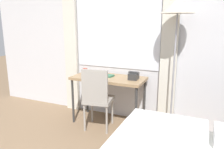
{
  "coord_description": "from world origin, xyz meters",
  "views": [
    {
      "loc": [
        1.15,
        -0.42,
        1.58
      ],
      "look_at": [
        0.02,
        2.17,
        0.91
      ],
      "focal_mm": 35.0,
      "sensor_mm": 36.0,
      "label": 1
    }
  ],
  "objects_px": {
    "telephone": "(134,76)",
    "desk": "(109,81)",
    "book": "(106,75)",
    "standing_lamp": "(177,16)",
    "mug": "(85,71)",
    "desk_chair": "(97,96)"
  },
  "relations": [
    {
      "from": "desk_chair",
      "to": "telephone",
      "type": "bearing_deg",
      "value": 24.46
    },
    {
      "from": "desk_chair",
      "to": "telephone",
      "type": "distance_m",
      "value": 0.62
    },
    {
      "from": "telephone",
      "to": "mug",
      "type": "bearing_deg",
      "value": 178.06
    },
    {
      "from": "book",
      "to": "desk",
      "type": "bearing_deg",
      "value": -32.65
    },
    {
      "from": "telephone",
      "to": "desk",
      "type": "bearing_deg",
      "value": -177.16
    },
    {
      "from": "desk",
      "to": "book",
      "type": "xyz_separation_m",
      "value": [
        -0.06,
        0.04,
        0.08
      ]
    },
    {
      "from": "desk_chair",
      "to": "mug",
      "type": "height_order",
      "value": "desk_chair"
    },
    {
      "from": "desk_chair",
      "to": "standing_lamp",
      "type": "distance_m",
      "value": 1.56
    },
    {
      "from": "standing_lamp",
      "to": "telephone",
      "type": "height_order",
      "value": "standing_lamp"
    },
    {
      "from": "book",
      "to": "mug",
      "type": "bearing_deg",
      "value": 178.7
    },
    {
      "from": "standing_lamp",
      "to": "telephone",
      "type": "distance_m",
      "value": 1.03
    },
    {
      "from": "desk_chair",
      "to": "book",
      "type": "height_order",
      "value": "desk_chair"
    },
    {
      "from": "telephone",
      "to": "mug",
      "type": "height_order",
      "value": "telephone"
    },
    {
      "from": "desk",
      "to": "mug",
      "type": "relative_size",
      "value": 12.17
    },
    {
      "from": "desk",
      "to": "book",
      "type": "relative_size",
      "value": 4.56
    },
    {
      "from": "desk",
      "to": "book",
      "type": "height_order",
      "value": "book"
    },
    {
      "from": "desk",
      "to": "mug",
      "type": "distance_m",
      "value": 0.47
    },
    {
      "from": "telephone",
      "to": "book",
      "type": "xyz_separation_m",
      "value": [
        -0.46,
        0.02,
        -0.04
      ]
    },
    {
      "from": "desk",
      "to": "desk_chair",
      "type": "relative_size",
      "value": 1.19
    },
    {
      "from": "standing_lamp",
      "to": "mug",
      "type": "bearing_deg",
      "value": 178.77
    },
    {
      "from": "desk_chair",
      "to": "standing_lamp",
      "type": "bearing_deg",
      "value": 7.01
    },
    {
      "from": "telephone",
      "to": "book",
      "type": "distance_m",
      "value": 0.46
    }
  ]
}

